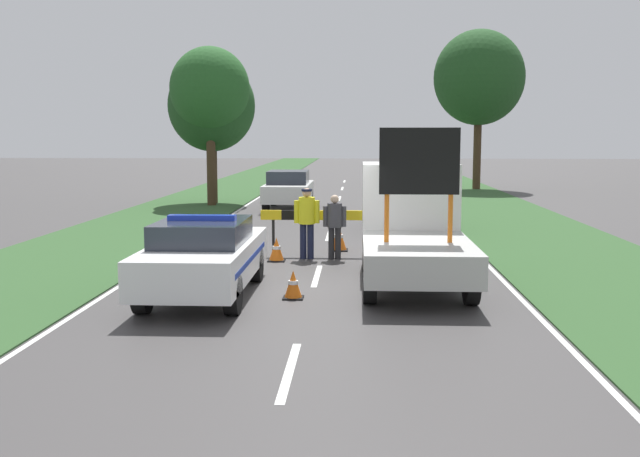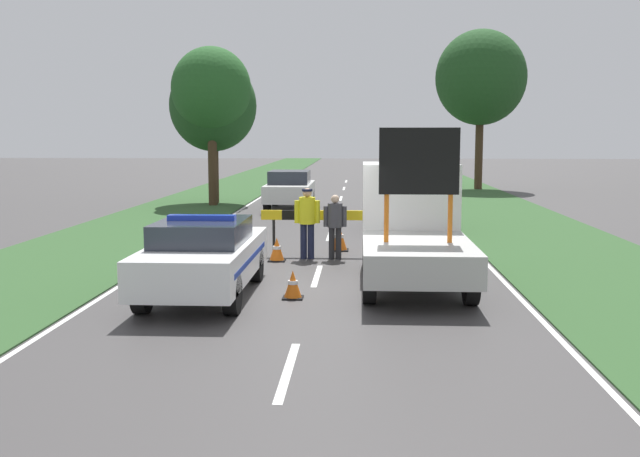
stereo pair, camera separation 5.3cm
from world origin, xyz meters
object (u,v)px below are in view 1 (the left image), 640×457
Objects in this scene: pedestrian_civilian at (335,222)px; queued_car_van_white at (289,189)px; road_barrier at (323,218)px; roadside_tree_near_left at (212,106)px; traffic_cone_near_police at (293,285)px; police_car at (204,256)px; traffic_cone_near_truck at (276,249)px; traffic_cone_centre_front at (339,238)px; work_truck at (412,224)px; police_officer at (307,217)px; traffic_cone_behind_barrier at (398,241)px; roadside_tree_near_right at (210,90)px; roadside_tree_mid_left at (479,78)px; queued_car_sedan_black at (400,204)px.

pedestrian_civilian is 12.51m from queued_car_van_white.
roadside_tree_near_left is at bearing 110.93° from road_barrier.
roadside_tree_near_left is at bearing 105.25° from traffic_cone_near_police.
police_car is 4.12m from traffic_cone_near_truck.
pedestrian_civilian is 2.35× the size of traffic_cone_centre_front.
police_car is at bearing 25.13° from work_truck.
police_officer is at bearing -125.62° from road_barrier.
traffic_cone_centre_front is at bearing 78.19° from pedestrian_civilian.
work_truck is at bearing 136.77° from police_officer.
pedestrian_civilian is 2.47× the size of traffic_cone_behind_barrier.
roadside_tree_near_right reaches higher than queued_car_van_white.
queued_car_van_white reaches higher than traffic_cone_behind_barrier.
roadside_tree_near_right is at bearing 105.64° from police_car.
roadside_tree_near_left is (-5.87, 13.16, 3.92)m from traffic_cone_centre_front.
road_barrier is at bearing -56.57° from work_truck.
roadside_tree_near_left is 16.01m from roadside_tree_mid_left.
queued_car_van_white is 0.65× the size of roadside_tree_near_right.
pedestrian_civilian is 1.99m from traffic_cone_behind_barrier.
road_barrier is 5.53× the size of traffic_cone_near_truck.
police_officer is 2.73× the size of traffic_cone_behind_barrier.
police_officer is at bearing -69.67° from roadside_tree_near_right.
police_car is 1.09× the size of queued_car_van_white.
roadside_tree_near_right reaches higher than traffic_cone_behind_barrier.
road_barrier reaches higher than traffic_cone_near_police.
work_truck is at bearing -65.23° from roadside_tree_near_right.
roadside_tree_near_left is 0.72× the size of roadside_tree_mid_left.
police_car is 8.30× the size of traffic_cone_near_truck.
roadside_tree_near_left is at bearing 118.76° from traffic_cone_behind_barrier.
traffic_cone_near_police is (1.69, -0.13, -0.51)m from police_car.
traffic_cone_near_police is at bearing -112.15° from traffic_cone_behind_barrier.
queued_car_sedan_black is 19.22m from roadside_tree_mid_left.
roadside_tree_near_right is at bearing -141.25° from roadside_tree_mid_left.
traffic_cone_near_truck is at bearing -109.45° from roadside_tree_mid_left.
police_officer reaches higher than queued_car_van_white.
police_officer is 2.59m from traffic_cone_behind_barrier.
road_barrier is 5.09m from traffic_cone_near_police.
traffic_cone_centre_front is at bearing 72.34° from police_car.
traffic_cone_behind_barrier is (2.28, 0.99, -0.72)m from police_officer.
work_truck is at bearing -88.52° from traffic_cone_behind_barrier.
roadside_tree_near_left is 1.22m from roadside_tree_near_right.
traffic_cone_near_police is at bearing -79.55° from traffic_cone_near_truck.
police_officer is at bearing 28.76° from traffic_cone_near_truck.
roadside_tree_near_right is at bearing -66.47° from police_officer.
work_truck is 3.01m from pedestrian_civilian.
police_officer is 3.05× the size of traffic_cone_near_truck.
traffic_cone_near_truck is 26.24m from roadside_tree_mid_left.
roadside_tree_mid_left is (7.76, 28.24, 5.82)m from traffic_cone_near_police.
queued_car_van_white reaches higher than traffic_cone_centre_front.
police_car is 16.66m from queued_car_van_white.
traffic_cone_near_truck is 16.03m from roadside_tree_near_left.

